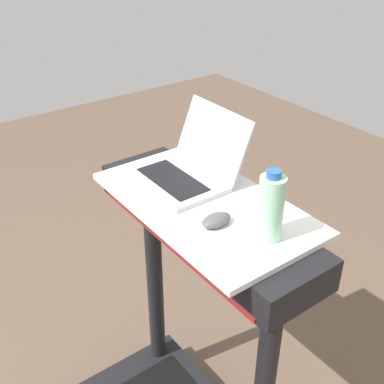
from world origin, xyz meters
name	(u,v)px	position (x,y,z in m)	size (l,w,h in m)	color
desk_board	(204,203)	(0.00, 0.70, 1.16)	(0.75, 0.42, 0.02)	white
laptop	(188,166)	(-0.15, 0.74, 1.22)	(0.33, 0.31, 0.23)	#B7B7BC
computer_mouse	(216,220)	(0.13, 0.65, 1.19)	(0.06, 0.10, 0.03)	#4C4C51
water_bottle	(271,208)	(0.27, 0.72, 1.28)	(0.07, 0.07, 0.22)	#9EDBB2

